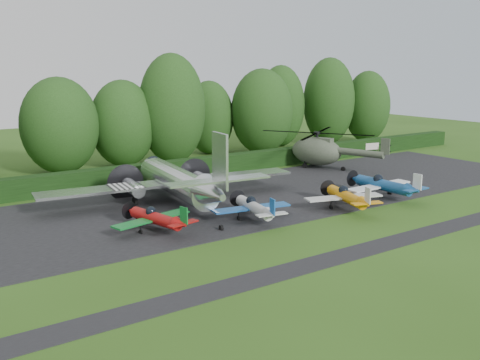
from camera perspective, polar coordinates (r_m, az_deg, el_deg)
ground at (r=40.75m, az=7.63°, el=-4.88°), size 160.00×160.00×0.00m
apron at (r=48.35m, az=-0.30°, el=-2.05°), size 70.00×18.00×0.01m
taxiway_verge at (r=36.75m, az=13.92°, el=-7.04°), size 70.00×2.00×0.00m
hedgerow at (r=57.56m, az=-6.44°, el=0.17°), size 90.00×1.60×2.00m
transport_plane at (r=46.37m, az=-6.58°, el=-0.12°), size 23.24×17.82×7.45m
light_plane_red at (r=39.30m, az=-8.99°, el=-4.02°), size 6.35×6.67×2.44m
light_plane_white at (r=41.73m, az=1.47°, el=-2.91°), size 6.39×6.72×2.46m
light_plane_orange at (r=45.69m, az=11.26°, el=-1.73°), size 6.80×7.15×2.61m
light_plane_blue at (r=50.42m, az=15.01°, el=-0.50°), size 7.40×7.78×2.84m
helicopter at (r=63.30m, az=8.21°, el=3.32°), size 13.21×15.47×4.26m
sign_board at (r=74.10m, az=13.65°, el=3.44°), size 2.86×0.11×1.61m
tree_0 at (r=64.76m, az=-12.40°, el=5.89°), size 7.65×7.65×10.26m
tree_1 at (r=72.70m, az=-3.30°, el=6.65°), size 6.58×6.58×9.89m
tree_4 at (r=86.34m, az=13.41°, el=7.60°), size 7.03×7.03×11.07m
tree_5 at (r=62.32m, az=-18.67°, el=5.50°), size 8.48×8.48×10.69m
tree_7 at (r=65.64m, az=-7.27°, el=7.50°), size 8.06×8.06×13.35m
tree_9 at (r=72.64m, az=2.34°, el=7.29°), size 8.33×8.33×11.49m
tree_10 at (r=83.04m, az=9.45°, el=8.29°), size 7.76×7.76×13.05m
tree_11 at (r=79.81m, az=4.35°, el=7.86°), size 7.11×7.11×11.93m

